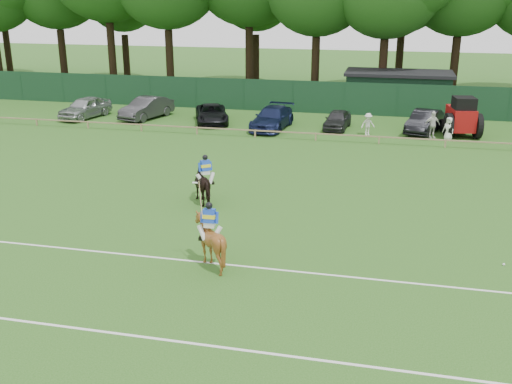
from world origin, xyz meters
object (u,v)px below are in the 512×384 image
(horse_chestnut, at_px, (210,241))
(sedan_navy, at_px, (272,118))
(polo_ball, at_px, (504,264))
(utility_shed, at_px, (398,90))
(spectator_mid, at_px, (432,125))
(spectator_left, at_px, (368,124))
(horse_dark, at_px, (206,185))
(sedan_grey, at_px, (146,108))
(estate_black, at_px, (424,121))
(sedan_silver, at_px, (85,108))
(hatch_grey, at_px, (337,120))
(tractor, at_px, (461,118))
(suv_black, at_px, (212,114))
(spectator_right, at_px, (449,129))

(horse_chestnut, xyz_separation_m, sedan_navy, (-2.23, 21.91, -0.16))
(polo_ball, xyz_separation_m, utility_shed, (-3.87, 28.89, 1.49))
(horse_chestnut, distance_m, spectator_mid, 23.11)
(polo_ball, distance_m, utility_shed, 29.19)
(horse_chestnut, distance_m, spectator_left, 21.88)
(horse_dark, bearing_deg, spectator_mid, -161.88)
(sedan_grey, relative_size, estate_black, 1.06)
(sedan_silver, bearing_deg, hatch_grey, 13.78)
(spectator_left, height_order, tractor, tractor)
(sedan_navy, distance_m, estate_black, 10.35)
(sedan_silver, xyz_separation_m, suv_black, (9.83, 0.38, -0.13))
(horse_chestnut, bearing_deg, hatch_grey, -97.88)
(spectator_mid, distance_m, polo_ball, 19.32)
(sedan_navy, relative_size, spectator_mid, 2.93)
(spectator_left, xyz_separation_m, tractor, (5.97, 1.04, 0.51))
(suv_black, distance_m, hatch_grey, 9.08)
(polo_ball, bearing_deg, sedan_navy, 122.01)
(spectator_left, distance_m, spectator_mid, 4.12)
(tractor, bearing_deg, utility_shed, 106.32)
(estate_black, height_order, spectator_right, spectator_right)
(sedan_grey, xyz_separation_m, estate_black, (20.16, -0.11, -0.05))
(sedan_navy, xyz_separation_m, tractor, (12.55, 0.57, 0.50))
(horse_dark, distance_m, polo_ball, 12.86)
(horse_chestnut, height_order, spectator_left, horse_chestnut)
(suv_black, height_order, hatch_grey, suv_black)
(spectator_left, bearing_deg, utility_shed, 55.33)
(sedan_navy, height_order, tractor, tractor)
(horse_chestnut, relative_size, hatch_grey, 0.48)
(horse_chestnut, distance_m, estate_black, 24.49)
(sedan_navy, height_order, spectator_right, same)
(horse_dark, distance_m, spectator_mid, 18.54)
(spectator_left, height_order, utility_shed, utility_shed)
(hatch_grey, relative_size, spectator_right, 2.52)
(horse_dark, distance_m, tractor, 20.43)
(suv_black, height_order, estate_black, estate_black)
(utility_shed, bearing_deg, spectator_right, -71.92)
(suv_black, xyz_separation_m, spectator_left, (11.24, -1.35, 0.08))
(sedan_grey, bearing_deg, tractor, 13.92)
(spectator_left, distance_m, tractor, 6.08)
(spectator_left, bearing_deg, horse_chestnut, -125.47)
(horse_dark, distance_m, spectator_left, 16.48)
(utility_shed, bearing_deg, tractor, -64.50)
(suv_black, bearing_deg, horse_dark, -94.30)
(horse_dark, bearing_deg, hatch_grey, -141.59)
(horse_chestnut, relative_size, suv_black, 0.38)
(sedan_navy, bearing_deg, tractor, 8.22)
(spectator_mid, distance_m, utility_shed, 9.94)
(hatch_grey, bearing_deg, spectator_left, -28.83)
(sedan_grey, bearing_deg, suv_black, 11.05)
(suv_black, bearing_deg, estate_black, -19.11)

